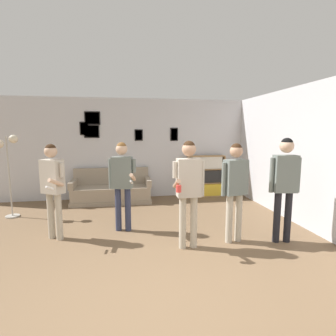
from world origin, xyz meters
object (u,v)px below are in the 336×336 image
at_px(person_spectator_near_bookshelf, 235,183).
at_px(person_spectator_far_right, 285,179).
at_px(floor_lamp, 8,157).
at_px(person_player_foreground_left, 53,182).
at_px(person_watcher_holding_cup, 189,183).
at_px(person_player_foreground_center, 122,177).
at_px(couch, 112,191).
at_px(bookshelf, 206,176).

height_order(person_spectator_near_bookshelf, person_spectator_far_right, person_spectator_far_right).
height_order(floor_lamp, person_spectator_far_right, floor_lamp).
bearing_deg(person_spectator_near_bookshelf, person_spectator_far_right, -10.18).
bearing_deg(person_spectator_near_bookshelf, person_player_foreground_left, 168.26).
xyz_separation_m(person_watcher_holding_cup, person_spectator_near_bookshelf, (0.80, 0.10, -0.04)).
relative_size(person_player_foreground_center, person_spectator_near_bookshelf, 1.00).
distance_m(person_watcher_holding_cup, person_spectator_far_right, 1.59).
bearing_deg(couch, person_spectator_near_bookshelf, -53.88).
bearing_deg(couch, bookshelf, 4.37).
distance_m(couch, bookshelf, 2.63).
height_order(floor_lamp, person_watcher_holding_cup, floor_lamp).
distance_m(person_player_foreground_left, person_spectator_near_bookshelf, 3.01).
relative_size(person_player_foreground_center, person_spectator_far_right, 0.95).
height_order(couch, person_watcher_holding_cup, person_watcher_holding_cup).
bearing_deg(bookshelf, couch, -175.63).
bearing_deg(person_spectator_near_bookshelf, floor_lamp, 154.49).
xyz_separation_m(person_spectator_near_bookshelf, person_spectator_far_right, (0.78, -0.14, 0.06)).
relative_size(floor_lamp, person_spectator_far_right, 1.02).
bearing_deg(person_player_foreground_left, person_spectator_far_right, -11.42).
xyz_separation_m(couch, person_spectator_near_bookshelf, (2.11, -2.89, 0.72)).
bearing_deg(floor_lamp, bookshelf, 13.26).
bearing_deg(person_spectator_far_right, couch, 133.68).
relative_size(couch, person_player_foreground_center, 1.23).
xyz_separation_m(person_watcher_holding_cup, person_spectator_far_right, (1.58, -0.04, 0.03)).
relative_size(couch, bookshelf, 1.74).
xyz_separation_m(bookshelf, floor_lamp, (-4.66, -1.10, 0.71)).
distance_m(floor_lamp, person_watcher_holding_cup, 3.96).
distance_m(bookshelf, person_spectator_near_bookshelf, 3.15).
bearing_deg(bookshelf, person_spectator_far_right, -84.94).
distance_m(couch, person_spectator_far_right, 4.26).
height_order(couch, person_player_foreground_center, person_player_foreground_center).
height_order(person_player_foreground_left, person_watcher_holding_cup, person_watcher_holding_cup).
height_order(person_player_foreground_center, person_watcher_holding_cup, person_watcher_holding_cup).
relative_size(couch, floor_lamp, 1.15).
height_order(person_player_foreground_left, person_player_foreground_center, person_player_foreground_center).
height_order(bookshelf, person_player_foreground_center, person_player_foreground_center).
bearing_deg(couch, floor_lamp, -156.38).
xyz_separation_m(bookshelf, person_spectator_far_right, (0.29, -3.23, 0.49)).
height_order(person_player_foreground_left, person_spectator_near_bookshelf, person_spectator_near_bookshelf).
distance_m(person_player_foreground_left, person_player_foreground_center, 1.16).
distance_m(person_player_foreground_center, person_watcher_holding_cup, 1.35).
bearing_deg(person_spectator_far_right, bookshelf, 95.06).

